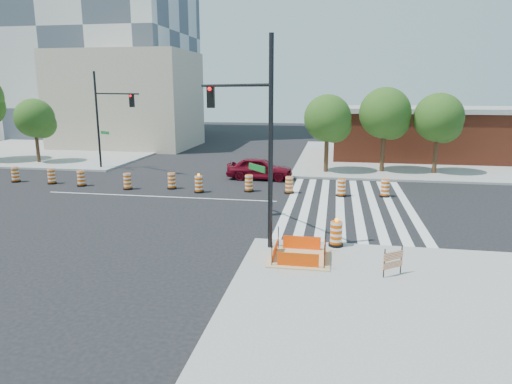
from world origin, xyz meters
TOP-DOWN VIEW (x-y plane):
  - ground at (0.00, 0.00)m, footprint 120.00×120.00m
  - sidewalk_ne at (18.00, 18.00)m, footprint 22.00×22.00m
  - sidewalk_nw at (-18.00, 18.00)m, footprint 22.00×22.00m
  - crosswalk_east at (10.95, 0.00)m, footprint 6.75×13.50m
  - lane_centerline at (0.00, 0.00)m, footprint 14.00×0.12m
  - excavation_pit at (9.00, -9.00)m, footprint 2.20×2.20m
  - brick_storefront at (18.00, 18.00)m, footprint 16.50×8.50m
  - beige_midrise at (-12.00, 22.00)m, footprint 14.00×10.00m
  - red_coupe at (5.00, 6.22)m, footprint 4.59×1.93m
  - signal_pole_se at (6.67, -6.70)m, footprint 4.04×4.65m
  - signal_pole_nw at (-6.77, 7.52)m, footprint 4.85×2.94m
  - pit_drum at (10.29, -7.38)m, footprint 0.58×0.58m
  - barricade at (12.13, -10.01)m, footprint 0.69×0.54m
  - tree_north_b at (-14.45, 9.75)m, footprint 3.20×3.18m
  - tree_north_c at (9.54, 9.27)m, footprint 3.47×3.42m
  - tree_north_d at (13.66, 10.15)m, footprint 3.72×3.72m
  - tree_north_e at (17.39, 10.09)m, footprint 3.50×3.49m
  - median_drum_0 at (-11.16, 2.42)m, footprint 0.60×0.60m
  - median_drum_1 at (-8.38, 2.30)m, footprint 0.60×0.60m
  - median_drum_2 at (-6.05, 1.97)m, footprint 0.60×0.60m
  - median_drum_3 at (-2.65, 1.56)m, footprint 0.60×0.60m
  - median_drum_4 at (0.03, 2.18)m, footprint 0.60×0.60m
  - median_drum_5 at (2.03, 1.47)m, footprint 0.60×0.60m
  - median_drum_6 at (4.98, 2.25)m, footprint 0.60×0.60m
  - median_drum_7 at (7.48, 2.17)m, footprint 0.60×0.60m
  - median_drum_8 at (10.58, 1.91)m, footprint 0.60×0.60m
  - median_drum_9 at (13.09, 2.22)m, footprint 0.60×0.60m

SIDE VIEW (x-z plane):
  - ground at x=0.00m, z-range 0.00..0.00m
  - lane_centerline at x=0.00m, z-range 0.00..0.01m
  - crosswalk_east at x=10.95m, z-range 0.00..0.01m
  - sidewalk_ne at x=18.00m, z-range 0.00..0.15m
  - sidewalk_nw at x=-18.00m, z-range 0.00..0.15m
  - excavation_pit at x=9.00m, z-range -0.23..0.67m
  - median_drum_0 at x=-11.16m, z-range -0.03..0.99m
  - median_drum_1 at x=-8.38m, z-range -0.03..0.99m
  - median_drum_2 at x=-6.05m, z-range -0.03..0.99m
  - median_drum_3 at x=-2.65m, z-range -0.03..0.99m
  - median_drum_4 at x=0.03m, z-range -0.03..0.99m
  - median_drum_6 at x=4.98m, z-range -0.03..0.99m
  - median_drum_7 at x=7.48m, z-range -0.03..0.99m
  - median_drum_8 at x=10.58m, z-range -0.03..0.99m
  - median_drum_9 at x=13.09m, z-range -0.03..0.99m
  - median_drum_5 at x=2.03m, z-range -0.10..1.08m
  - pit_drum at x=10.29m, z-range 0.05..1.19m
  - barricade at x=12.13m, z-range 0.20..1.18m
  - red_coupe at x=5.00m, z-range 0.00..1.55m
  - brick_storefront at x=18.00m, z-range 0.02..4.62m
  - tree_north_b at x=-14.45m, z-range 0.93..6.34m
  - tree_north_c at x=9.54m, z-range 0.99..6.81m
  - tree_north_e at x=17.39m, z-range 1.01..6.94m
  - tree_north_d at x=13.66m, z-range 1.08..7.41m
  - signal_pole_nw at x=-6.77m, z-range 0.84..8.18m
  - signal_pole_se at x=6.67m, z-range 0.90..8.87m
  - beige_midrise at x=-12.00m, z-range 0.00..10.00m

